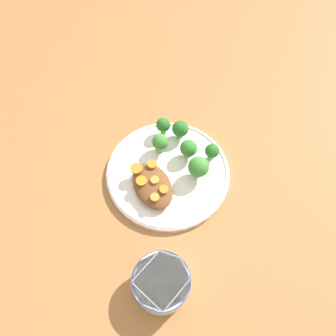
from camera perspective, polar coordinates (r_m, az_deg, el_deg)
ground_plane at (r=0.77m, az=0.00°, el=-1.13°), size 4.00×4.00×0.00m
plate at (r=0.76m, az=0.00°, el=-0.76°), size 0.28×0.28×0.02m
dip_bowl at (r=0.65m, az=-1.15°, el=-19.37°), size 0.11×0.11×0.06m
stew_mound at (r=0.72m, az=-2.74°, el=-3.08°), size 0.12×0.08×0.03m
broccoli_floret_0 at (r=0.75m, az=3.60°, el=3.41°), size 0.04×0.04×0.05m
broccoli_floret_1 at (r=0.76m, az=7.68°, el=2.91°), size 0.03×0.03×0.05m
broccoli_floret_2 at (r=0.79m, az=2.17°, el=6.81°), size 0.04×0.04×0.05m
broccoli_floret_3 at (r=0.79m, az=-0.84°, el=7.46°), size 0.03×0.03×0.05m
broccoli_floret_4 at (r=0.72m, az=5.32°, el=0.16°), size 0.05×0.05×0.06m
broccoli_floret_5 at (r=0.76m, az=-1.37°, el=4.42°), size 0.04×0.04×0.05m
carrot_slice_0 at (r=0.71m, az=-2.31°, el=-2.11°), size 0.02×0.02×0.01m
carrot_slice_1 at (r=0.70m, az=-0.72°, el=-3.73°), size 0.02×0.02×0.00m
carrot_slice_2 at (r=0.71m, az=-4.64°, el=-2.24°), size 0.02×0.02×0.00m
carrot_slice_3 at (r=0.73m, az=-2.77°, el=0.68°), size 0.02×0.02×0.00m
carrot_slice_4 at (r=0.69m, az=-2.30°, el=-5.08°), size 0.02×0.02×0.00m
carrot_slice_5 at (r=0.72m, az=-5.52°, el=-0.07°), size 0.03×0.03×0.01m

